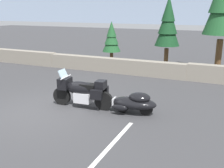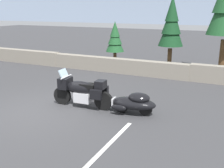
% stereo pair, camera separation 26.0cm
% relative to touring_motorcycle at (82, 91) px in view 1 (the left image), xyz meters
% --- Properties ---
extents(ground_plane, '(80.00, 80.00, 0.00)m').
position_rel_touring_motorcycle_xyz_m(ground_plane, '(-1.16, -0.91, -0.62)').
color(ground_plane, '#38383A').
extents(stone_guard_wall, '(24.00, 0.54, 0.85)m').
position_rel_touring_motorcycle_xyz_m(stone_guard_wall, '(-1.32, 5.45, -0.21)').
color(stone_guard_wall, gray).
rests_on(stone_guard_wall, ground).
extents(touring_motorcycle, '(2.31, 0.84, 1.33)m').
position_rel_touring_motorcycle_xyz_m(touring_motorcycle, '(0.00, 0.00, 0.00)').
color(touring_motorcycle, black).
rests_on(touring_motorcycle, ground).
extents(car_shaped_trailer, '(2.22, 0.84, 0.76)m').
position_rel_touring_motorcycle_xyz_m(car_shaped_trailer, '(1.93, 0.15, -0.21)').
color(car_shaped_trailer, black).
rests_on(car_shaped_trailer, ground).
extents(pine_tree_secondary, '(1.42, 1.42, 4.18)m').
position_rel_touring_motorcycle_xyz_m(pine_tree_secondary, '(1.27, 7.66, 1.99)').
color(pine_tree_secondary, brown).
rests_on(pine_tree_secondary, ground).
extents(pine_tree_far_right, '(1.12, 1.12, 2.72)m').
position_rel_touring_motorcycle_xyz_m(pine_tree_far_right, '(-2.05, 7.19, 1.08)').
color(pine_tree_far_right, brown).
rests_on(pine_tree_far_right, ground).
extents(parking_stripe_marker, '(0.12, 3.60, 0.01)m').
position_rel_touring_motorcycle_xyz_m(parking_stripe_marker, '(2.09, -2.41, -0.62)').
color(parking_stripe_marker, silver).
rests_on(parking_stripe_marker, ground).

